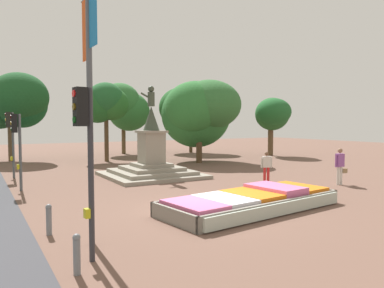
{
  "coord_description": "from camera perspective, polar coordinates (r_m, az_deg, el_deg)",
  "views": [
    {
      "loc": [
        -6.5,
        -10.45,
        2.96
      ],
      "look_at": [
        2.54,
        5.1,
        1.92
      ],
      "focal_mm": 35.0,
      "sensor_mm": 36.0,
      "label": 1
    }
  ],
  "objects": [
    {
      "name": "kerb_bollard_mid_b",
      "position": [
        10.71,
        -20.98,
        -10.58
      ],
      "size": [
        0.16,
        0.16,
        0.82
      ],
      "color": "slate",
      "rests_on": "ground_plane"
    },
    {
      "name": "park_tree_far_left",
      "position": [
        28.07,
        1.11,
        5.21
      ],
      "size": [
        5.66,
        5.99,
        6.11
      ],
      "color": "#4C3823",
      "rests_on": "ground_plane"
    },
    {
      "name": "park_tree_far_right",
      "position": [
        31.81,
        -25.52,
        5.83
      ],
      "size": [
        5.42,
        5.71,
        6.72
      ],
      "color": "brown",
      "rests_on": "ground_plane"
    },
    {
      "name": "flower_planter",
      "position": [
        13.03,
        9.37,
        -8.6
      ],
      "size": [
        6.78,
        3.27,
        0.69
      ],
      "color": "#38281C",
      "rests_on": "ground_plane"
    },
    {
      "name": "park_tree_mid_canopy",
      "position": [
        29.18,
        -13.29,
        6.12
      ],
      "size": [
        3.82,
        3.53,
        5.96
      ],
      "color": "#4C3823",
      "rests_on": "ground_plane"
    },
    {
      "name": "banner_pole",
      "position": [
        9.31,
        -15.31,
        7.67
      ],
      "size": [
        0.14,
        1.22,
        6.63
      ],
      "color": "#4C5156",
      "rests_on": "ground_plane"
    },
    {
      "name": "park_tree_street_side",
      "position": [
        35.42,
        -10.5,
        5.67
      ],
      "size": [
        4.72,
        3.87,
        6.6
      ],
      "color": "brown",
      "rests_on": "ground_plane"
    },
    {
      "name": "park_tree_behind_statue",
      "position": [
        33.87,
        12.2,
        4.59
      ],
      "size": [
        3.39,
        3.49,
        5.16
      ],
      "color": "brown",
      "rests_on": "ground_plane"
    },
    {
      "name": "statue_monument",
      "position": [
        20.54,
        -6.18,
        -2.77
      ],
      "size": [
        4.87,
        4.87,
        4.93
      ],
      "color": "gray",
      "rests_on": "ground_plane"
    },
    {
      "name": "kerb_bollard_mid_a",
      "position": [
        7.88,
        -17.15,
        -15.6
      ],
      "size": [
        0.15,
        0.15,
        0.81
      ],
      "color": "slate",
      "rests_on": "ground_plane"
    },
    {
      "name": "traffic_light_far_corner",
      "position": [
        21.92,
        -25.92,
        1.55
      ],
      "size": [
        0.41,
        0.29,
        3.51
      ],
      "color": "#4C5156",
      "rests_on": "ground_plane"
    },
    {
      "name": "pedestrian_with_handbag",
      "position": [
        19.12,
        21.64,
        -2.86
      ],
      "size": [
        0.73,
        0.26,
        1.74
      ],
      "color": "beige",
      "rests_on": "ground_plane"
    },
    {
      "name": "ground_plane",
      "position": [
        12.66,
        1.68,
        -10.24
      ],
      "size": [
        90.3,
        90.3,
        0.0
      ],
      "primitive_type": "plane",
      "color": "brown"
    },
    {
      "name": "park_tree_distant",
      "position": [
        36.58,
        -0.71,
        5.66
      ],
      "size": [
        5.3,
        5.17,
        6.6
      ],
      "color": "#4C3823",
      "rests_on": "ground_plane"
    },
    {
      "name": "traffic_light_near_crossing",
      "position": [
        8.1,
        -15.91,
        0.15
      ],
      "size": [
        0.42,
        0.3,
        3.69
      ],
      "color": "#2D2D33",
      "rests_on": "ground_plane"
    },
    {
      "name": "pedestrian_near_planter",
      "position": [
        18.72,
        11.29,
        -3.17
      ],
      "size": [
        0.52,
        0.37,
        1.53
      ],
      "color": "red",
      "rests_on": "ground_plane"
    },
    {
      "name": "traffic_light_mid_block",
      "position": [
        17.69,
        -25.11,
        0.86
      ],
      "size": [
        0.41,
        0.29,
        3.33
      ],
      "color": "#4C5156",
      "rests_on": "ground_plane"
    }
  ]
}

